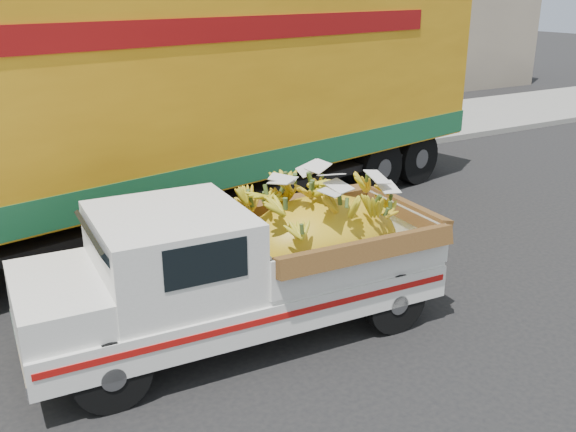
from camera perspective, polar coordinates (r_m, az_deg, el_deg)
ground at (r=7.42m, az=-10.99°, el=-12.64°), size 100.00×100.00×0.00m
curb at (r=13.13m, az=-20.75°, el=1.34°), size 60.00×0.25×0.15m
sidewalk at (r=15.13m, az=-22.26°, el=3.46°), size 60.00×4.00×0.14m
building_right at (r=26.71m, az=6.32°, el=17.62°), size 14.00×6.00×6.00m
pickup_truck at (r=7.55m, az=-2.05°, el=-3.95°), size 4.88×2.04×1.68m
semi_trailer at (r=10.95m, az=-7.83°, el=10.05°), size 12.08×4.74×3.80m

